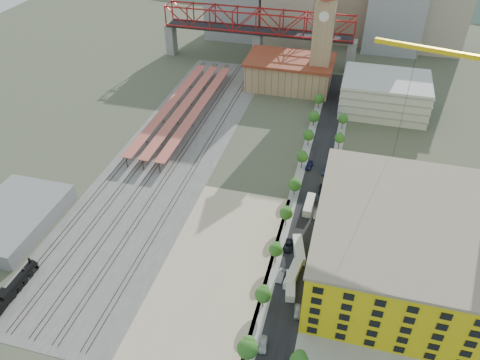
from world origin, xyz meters
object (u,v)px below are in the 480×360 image
(locomotive, at_px, (13,289))
(site_trailer_d, at_px, (309,205))
(site_trailer_a, at_px, (290,286))
(site_trailer_b, at_px, (293,274))
(construction_building, at_px, (404,246))
(clock_tower, at_px, (324,27))
(site_trailer_c, at_px, (299,250))
(car_0, at_px, (263,344))

(locomotive, height_order, site_trailer_d, locomotive)
(site_trailer_a, bearing_deg, site_trailer_b, 80.93)
(site_trailer_b, bearing_deg, construction_building, 26.98)
(clock_tower, height_order, site_trailer_a, clock_tower)
(clock_tower, xyz_separation_m, site_trailer_c, (8.00, -100.07, -27.37))
(locomotive, relative_size, site_trailer_a, 2.31)
(construction_building, height_order, site_trailer_a, construction_building)
(locomotive, xyz_separation_m, site_trailer_c, (66.00, 31.95, -0.55))
(site_trailer_d, height_order, car_0, site_trailer_d)
(site_trailer_b, xyz_separation_m, site_trailer_d, (0.00, 28.62, -0.00))
(locomotive, xyz_separation_m, site_trailer_d, (66.00, 51.58, -0.60))
(construction_building, bearing_deg, site_trailer_b, -160.77)
(clock_tower, distance_m, car_0, 133.71)
(construction_building, relative_size, site_trailer_b, 5.43)
(site_trailer_b, relative_size, site_trailer_d, 1.00)
(locomotive, distance_m, site_trailer_c, 73.33)
(clock_tower, relative_size, car_0, 11.51)
(construction_building, distance_m, site_trailer_d, 33.53)
(construction_building, height_order, site_trailer_d, construction_building)
(site_trailer_a, relative_size, site_trailer_d, 0.93)
(construction_building, relative_size, car_0, 11.20)
(locomotive, distance_m, site_trailer_d, 83.76)
(car_0, bearing_deg, site_trailer_d, 79.45)
(clock_tower, relative_size, site_trailer_a, 5.99)
(clock_tower, bearing_deg, site_trailer_a, -85.95)
(site_trailer_c, bearing_deg, site_trailer_a, -105.03)
(site_trailer_a, xyz_separation_m, site_trailer_b, (0.00, 3.86, 0.09))
(site_trailer_a, height_order, site_trailer_c, site_trailer_c)
(site_trailer_b, height_order, site_trailer_c, site_trailer_c)
(construction_building, xyz_separation_m, locomotive, (-92.00, -32.03, -7.54))
(locomotive, height_order, site_trailer_a, locomotive)
(locomotive, relative_size, site_trailer_c, 2.08)
(site_trailer_c, relative_size, site_trailer_d, 1.04)
(construction_building, distance_m, site_trailer_c, 27.23)
(car_0, bearing_deg, clock_tower, 85.06)
(site_trailer_a, height_order, site_trailer_d, site_trailer_d)
(clock_tower, distance_m, site_trailer_d, 85.37)
(car_0, bearing_deg, site_trailer_a, 73.28)
(clock_tower, height_order, site_trailer_d, clock_tower)
(construction_building, bearing_deg, site_trailer_c, -179.83)
(construction_building, bearing_deg, locomotive, -160.81)
(construction_building, xyz_separation_m, car_0, (-29.00, -30.67, -8.64))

